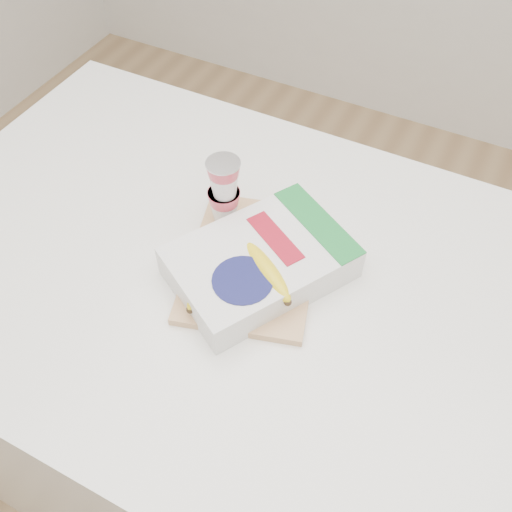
# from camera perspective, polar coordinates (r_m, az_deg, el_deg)

# --- Properties ---
(room) EXTENTS (4.00, 4.00, 4.00)m
(room) POSITION_cam_1_polar(r_m,az_deg,el_deg) (0.85, -3.33, 13.23)
(room) COLOR tan
(room) RESTS_ON ground
(table) EXTENTS (1.36, 0.90, 1.02)m
(table) POSITION_cam_1_polar(r_m,az_deg,el_deg) (1.51, -1.86, -13.18)
(table) COLOR white
(table) RESTS_ON ground
(cutting_board) EXTENTS (0.31, 0.37, 0.02)m
(cutting_board) POSITION_cam_1_polar(r_m,az_deg,el_deg) (1.07, -0.39, -0.65)
(cutting_board) COLOR #DAAD77
(cutting_board) RESTS_ON table
(bananas) EXTENTS (0.19, 0.21, 0.07)m
(bananas) POSITION_cam_1_polar(r_m,az_deg,el_deg) (1.01, -1.72, -1.54)
(bananas) COLOR #382816
(bananas) RESTS_ON cutting_board
(yogurt_stack) EXTENTS (0.07, 0.07, 0.15)m
(yogurt_stack) POSITION_cam_1_polar(r_m,az_deg,el_deg) (1.08, -3.21, 6.56)
(yogurt_stack) COLOR white
(yogurt_stack) RESTS_ON cutting_board
(cereal_box) EXTENTS (0.34, 0.38, 0.07)m
(cereal_box) POSITION_cam_1_polar(r_m,az_deg,el_deg) (1.04, 0.44, -0.65)
(cereal_box) COLOR white
(cereal_box) RESTS_ON table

